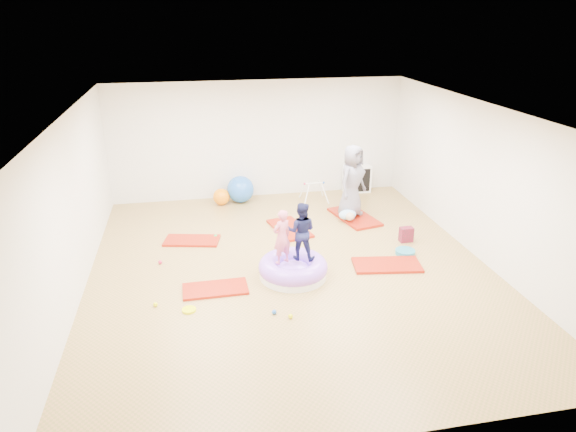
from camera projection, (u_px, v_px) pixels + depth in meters
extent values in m
cube|color=#AD8048|center=(291.00, 269.00, 9.14)|extent=(7.00, 8.00, 0.01)
cube|color=white|center=(292.00, 111.00, 8.09)|extent=(7.00, 8.00, 0.01)
cube|color=silver|center=(258.00, 140.00, 12.25)|extent=(7.00, 0.01, 2.80)
cube|color=silver|center=(373.00, 331.00, 4.97)|extent=(7.00, 0.01, 2.80)
cube|color=silver|center=(72.00, 209.00, 7.99)|extent=(0.01, 8.00, 2.80)
cube|color=silver|center=(482.00, 182.00, 9.23)|extent=(0.01, 8.00, 2.80)
cube|color=#AB1F05|center=(215.00, 289.00, 8.44)|extent=(1.07, 0.54, 0.04)
cube|color=#AB1F05|center=(192.00, 240.00, 10.21)|extent=(1.16, 0.76, 0.04)
cube|color=#AB1F05|center=(290.00, 228.00, 10.76)|extent=(0.84, 1.28, 0.05)
cube|color=#AB1F05|center=(387.00, 265.00, 9.23)|extent=(1.28, 0.77, 0.05)
cube|color=#AB1F05|center=(354.00, 217.00, 11.36)|extent=(0.95, 1.45, 0.06)
cylinder|color=white|center=(293.00, 273.00, 8.86)|extent=(1.16, 1.16, 0.13)
torus|color=#9D5FF7|center=(293.00, 267.00, 8.81)|extent=(1.20, 1.20, 0.32)
ellipsoid|color=#9D5FF7|center=(293.00, 271.00, 8.84)|extent=(0.64, 0.64, 0.29)
imported|color=#DD6683|center=(282.00, 234.00, 8.52)|extent=(0.42, 0.36, 0.96)
imported|color=#171A43|center=(301.00, 228.00, 8.66)|extent=(0.60, 0.54, 1.02)
imported|color=slate|center=(352.00, 181.00, 11.09)|extent=(0.92, 0.88, 1.59)
ellipsoid|color=#98CAF5|center=(347.00, 215.00, 11.11)|extent=(0.38, 0.25, 0.22)
sphere|color=#D3AF8F|center=(350.00, 216.00, 10.94)|extent=(0.18, 0.18, 0.18)
sphere|color=green|center=(216.00, 236.00, 10.37)|extent=(0.07, 0.07, 0.07)
sphere|color=#D9214B|center=(160.00, 262.00, 9.30)|extent=(0.07, 0.07, 0.07)
sphere|color=#EFFB00|center=(155.00, 304.00, 7.97)|extent=(0.07, 0.07, 0.07)
sphere|color=blue|center=(274.00, 312.00, 7.77)|extent=(0.07, 0.07, 0.07)
sphere|color=blue|center=(413.00, 251.00, 9.72)|extent=(0.07, 0.07, 0.07)
sphere|color=green|center=(276.00, 227.00, 10.80)|extent=(0.07, 0.07, 0.07)
sphere|color=#EFFB00|center=(290.00, 316.00, 7.66)|extent=(0.07, 0.07, 0.07)
sphere|color=blue|center=(240.00, 189.00, 12.20)|extent=(0.64, 0.64, 0.64)
sphere|color=orange|center=(221.00, 197.00, 12.08)|extent=(0.39, 0.39, 0.39)
cylinder|color=white|center=(307.00, 195.00, 12.02)|extent=(0.18, 0.18, 0.48)
cylinder|color=white|center=(303.00, 189.00, 12.39)|extent=(0.18, 0.18, 0.48)
cylinder|color=white|center=(325.00, 194.00, 12.10)|extent=(0.18, 0.18, 0.48)
cylinder|color=white|center=(321.00, 188.00, 12.47)|extent=(0.18, 0.18, 0.48)
cylinder|color=white|center=(314.00, 183.00, 12.17)|extent=(0.46, 0.03, 0.03)
sphere|color=#D9214B|center=(305.00, 184.00, 12.13)|extent=(0.06, 0.06, 0.06)
sphere|color=blue|center=(324.00, 183.00, 12.21)|extent=(0.06, 0.06, 0.06)
cube|color=white|center=(357.00, 179.00, 12.90)|extent=(0.68, 0.33, 0.68)
cube|color=black|center=(359.00, 181.00, 12.76)|extent=(0.58, 0.02, 0.58)
cube|color=white|center=(357.00, 179.00, 12.86)|extent=(0.02, 0.23, 0.60)
cube|color=white|center=(357.00, 179.00, 12.86)|extent=(0.60, 0.23, 0.02)
cylinder|color=teal|center=(405.00, 252.00, 9.68)|extent=(0.37, 0.37, 0.08)
cube|color=maroon|center=(406.00, 234.00, 10.17)|extent=(0.26, 0.17, 0.30)
cylinder|color=#EFFB00|center=(189.00, 310.00, 7.86)|extent=(0.22, 0.22, 0.03)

